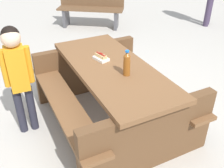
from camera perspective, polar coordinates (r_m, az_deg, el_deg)
ground_plane at (r=3.21m, az=-0.00°, el=-8.04°), size 30.00×30.00×0.00m
picnic_table at (r=2.95m, az=-0.00°, el=-1.33°), size 2.14×1.88×0.75m
soda_bottle at (r=2.58m, az=3.27°, el=4.45°), size 0.07×0.07×0.27m
hotdog_tray at (r=2.93m, az=-2.43°, el=5.88°), size 0.21×0.19×0.08m
child_in_coat at (r=2.82m, az=-20.05°, el=3.12°), size 0.21×0.30×1.24m
park_bench_near at (r=6.27m, az=-4.61°, el=16.44°), size 0.83×1.55×0.85m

